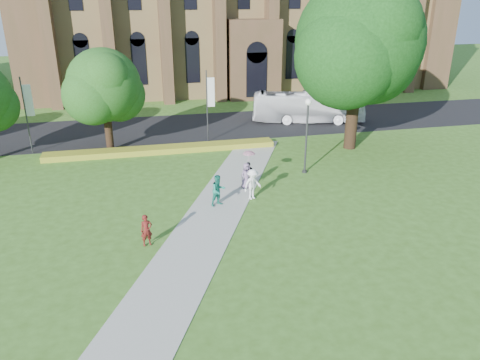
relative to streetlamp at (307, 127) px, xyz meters
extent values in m
plane|color=#3B611D|center=(-7.50, -6.50, -3.30)|extent=(160.00, 160.00, 0.00)
cube|color=black|center=(-7.50, 13.50, -3.29)|extent=(160.00, 10.00, 0.02)
cube|color=#B2B2A8|center=(-7.50, -5.50, -3.28)|extent=(15.58, 28.54, 0.04)
cube|color=gold|center=(-9.50, 6.70, -3.07)|extent=(18.00, 1.40, 0.45)
cube|color=brown|center=(2.50, 33.50, 5.20)|extent=(52.00, 16.00, 17.00)
cube|color=brown|center=(-22.00, 26.50, 7.20)|extent=(3.50, 3.50, 21.00)
cube|color=brown|center=(27.00, 26.50, 7.20)|extent=(3.50, 3.50, 21.00)
cube|color=brown|center=(2.50, 24.50, 1.20)|extent=(6.00, 2.50, 9.00)
cylinder|color=#38383D|center=(0.00, 0.00, -0.90)|extent=(0.14, 0.14, 4.80)
sphere|color=white|center=(0.00, 0.00, 1.72)|extent=(0.44, 0.44, 0.44)
cylinder|color=#38383D|center=(0.00, 0.00, -3.22)|extent=(0.36, 0.36, 0.15)
cylinder|color=#332114|center=(5.50, 4.50, 0.00)|extent=(0.96, 0.96, 6.60)
sphere|color=#10370F|center=(5.50, 4.50, 5.10)|extent=(9.60, 9.60, 9.60)
cylinder|color=#332114|center=(-13.50, 8.00, -1.23)|extent=(0.60, 0.60, 4.12)
sphere|color=#224815|center=(-13.50, 8.00, 1.95)|extent=(5.60, 5.60, 5.60)
cylinder|color=#38383D|center=(-5.50, 8.70, -0.30)|extent=(0.10, 0.10, 6.00)
cube|color=white|center=(-5.15, 8.70, 0.90)|extent=(0.60, 0.02, 2.40)
cylinder|color=#38383D|center=(-19.50, 8.70, -0.30)|extent=(0.10, 0.10, 6.00)
cube|color=white|center=(-19.15, 8.70, 0.90)|extent=(0.60, 0.02, 2.40)
imported|color=silver|center=(4.96, 12.91, -1.79)|extent=(10.98, 4.92, 2.98)
imported|color=#5B1914|center=(-11.23, -7.96, -2.43)|extent=(0.68, 0.54, 1.64)
imported|color=#177660|center=(-6.90, -4.11, -2.30)|extent=(1.13, 1.02, 1.91)
imported|color=white|center=(-4.71, -3.65, -2.30)|extent=(1.42, 1.16, 1.91)
imported|color=black|center=(-4.52, -1.72, -2.41)|extent=(1.07, 0.69, 1.69)
imported|color=slate|center=(-4.67, -1.88, -2.42)|extent=(0.95, 0.78, 1.68)
imported|color=#EEA8C9|center=(-4.49, -1.78, -1.23)|extent=(0.97, 0.97, 0.70)
camera|label=1|loc=(-11.21, -29.03, 8.57)|focal=35.00mm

